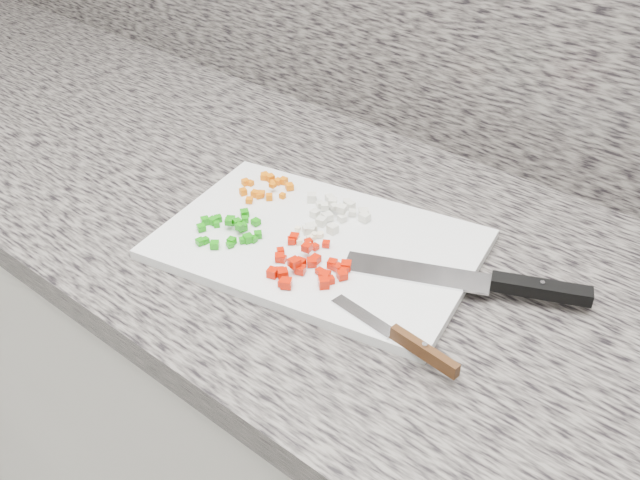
{
  "coord_description": "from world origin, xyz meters",
  "views": [
    {
      "loc": [
        0.43,
        0.81,
        1.45
      ],
      "look_at": [
        -0.04,
        1.37,
        0.93
      ],
      "focal_mm": 40.0,
      "sensor_mm": 36.0,
      "label": 1
    }
  ],
  "objects": [
    {
      "name": "paring_knife",
      "position": [
        0.14,
        1.3,
        0.92
      ],
      "size": [
        0.17,
        0.03,
        0.02
      ],
      "rotation": [
        0.0,
        0.0,
        -0.11
      ],
      "color": "silver",
      "rests_on": "cutting_board"
    },
    {
      "name": "cabinet",
      "position": [
        0.0,
        1.44,
        0.43
      ],
      "size": [
        3.92,
        0.62,
        0.86
      ],
      "primitive_type": "cube",
      "color": "silver",
      "rests_on": "ground"
    },
    {
      "name": "cutting_board",
      "position": [
        -0.06,
        1.39,
        0.91
      ],
      "size": [
        0.45,
        0.35,
        0.01
      ],
      "primitive_type": "cube",
      "rotation": [
        0.0,
        0.0,
        0.21
      ],
      "color": "silver",
      "rests_on": "countertop"
    },
    {
      "name": "carrot_pile",
      "position": [
        -0.2,
        1.44,
        0.92
      ],
      "size": [
        0.08,
        0.08,
        0.01
      ],
      "color": "#D46004",
      "rests_on": "cutting_board"
    },
    {
      "name": "red_pepper_pile",
      "position": [
        -0.03,
        1.33,
        0.92
      ],
      "size": [
        0.11,
        0.11,
        0.02
      ],
      "color": "#BB1402",
      "rests_on": "cutting_board"
    },
    {
      "name": "green_pepper_pile",
      "position": [
        -0.16,
        1.33,
        0.92
      ],
      "size": [
        0.09,
        0.1,
        0.02
      ],
      "color": "#15840C",
      "rests_on": "cutting_board"
    },
    {
      "name": "countertop",
      "position": [
        0.0,
        1.44,
        0.88
      ],
      "size": [
        3.96,
        0.64,
        0.04
      ],
      "primitive_type": "cube",
      "color": "#655F59",
      "rests_on": "cabinet"
    },
    {
      "name": "chef_knife",
      "position": [
        0.17,
        1.45,
        0.92
      ],
      "size": [
        0.28,
        0.15,
        0.02
      ],
      "rotation": [
        0.0,
        0.0,
        0.43
      ],
      "color": "silver",
      "rests_on": "cutting_board"
    },
    {
      "name": "garlic_pile",
      "position": [
        -0.07,
        1.38,
        0.92
      ],
      "size": [
        0.04,
        0.04,
        0.01
      ],
      "color": "#F7E8BF",
      "rests_on": "cutting_board"
    },
    {
      "name": "onion_pile",
      "position": [
        -0.08,
        1.44,
        0.92
      ],
      "size": [
        0.1,
        0.1,
        0.02
      ],
      "color": "beige",
      "rests_on": "cutting_board"
    }
  ]
}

